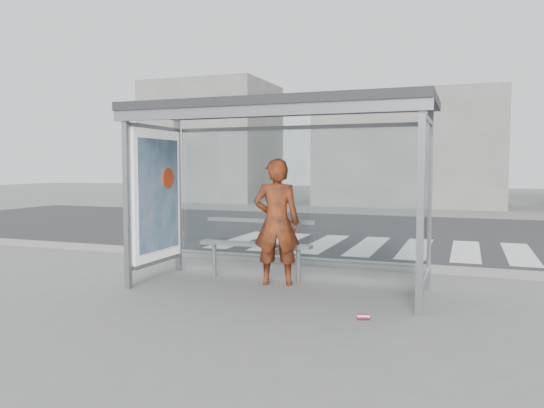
% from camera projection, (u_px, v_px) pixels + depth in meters
% --- Properties ---
extents(ground, '(80.00, 80.00, 0.00)m').
position_uv_depth(ground, '(277.00, 289.00, 7.51)').
color(ground, slate).
rests_on(ground, ground).
extents(road, '(30.00, 10.00, 0.01)m').
position_uv_depth(road, '(366.00, 232.00, 14.06)').
color(road, '#28282B').
rests_on(road, ground).
extents(curb, '(30.00, 0.18, 0.12)m').
position_uv_depth(curb, '(314.00, 262.00, 9.33)').
color(curb, gray).
rests_on(curb, ground).
extents(crosswalk, '(6.55, 3.00, 0.00)m').
position_uv_depth(crosswalk, '(368.00, 246.00, 11.55)').
color(crosswalk, silver).
rests_on(crosswalk, ground).
extents(bus_shelter, '(4.25, 1.65, 2.62)m').
position_uv_depth(bus_shelter, '(254.00, 149.00, 7.55)').
color(bus_shelter, gray).
rests_on(bus_shelter, ground).
extents(building_left, '(6.00, 5.00, 6.00)m').
position_uv_depth(building_left, '(213.00, 143.00, 27.60)').
color(building_left, slate).
rests_on(building_left, ground).
extents(building_center, '(8.00, 5.00, 5.00)m').
position_uv_depth(building_center, '(410.00, 150.00, 24.18)').
color(building_center, slate).
rests_on(building_center, ground).
extents(person, '(0.77, 0.61, 1.85)m').
position_uv_depth(person, '(277.00, 222.00, 7.73)').
color(person, '#E14B15').
rests_on(person, ground).
extents(bench, '(1.78, 0.32, 0.92)m').
position_uv_depth(bench, '(256.00, 244.00, 8.12)').
color(bench, gray).
rests_on(bench, ground).
extents(soda_can, '(0.15, 0.10, 0.07)m').
position_uv_depth(soda_can, '(363.00, 317.00, 5.98)').
color(soda_can, '#E64381').
rests_on(soda_can, ground).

